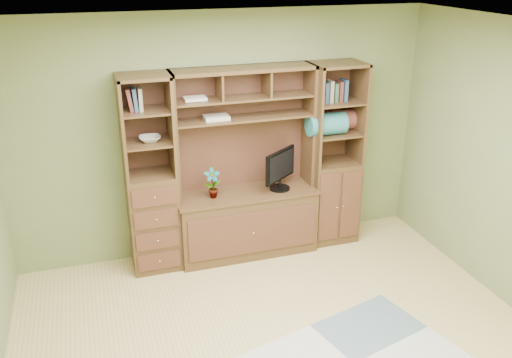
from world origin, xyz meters
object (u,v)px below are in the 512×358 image
object	(u,v)px
monitor	(280,163)
left_tower	(150,176)
center_hutch	(246,166)
right_tower	(333,155)

from	to	relation	value
monitor	left_tower	bearing A→B (deg)	140.46
center_hutch	monitor	world-z (taller)	center_hutch
center_hutch	left_tower	bearing A→B (deg)	177.71
center_hutch	monitor	bearing A→B (deg)	-5.46
center_hutch	right_tower	xyz separation A→B (m)	(1.02, 0.04, 0.00)
right_tower	monitor	world-z (taller)	right_tower
center_hutch	left_tower	xyz separation A→B (m)	(-1.00, 0.04, 0.00)
left_tower	right_tower	distance (m)	2.02
center_hutch	left_tower	world-z (taller)	same
center_hutch	monitor	size ratio (longest dim) A/B	3.36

